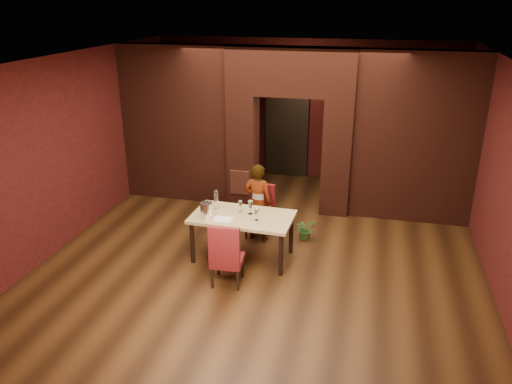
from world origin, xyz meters
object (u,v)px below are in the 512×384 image
(wine_glass_a, at_px, (240,207))
(water_bottle, at_px, (216,199))
(chair_far, at_px, (259,212))
(potted_plant, at_px, (305,229))
(wine_glass_c, at_px, (257,215))
(person_seated, at_px, (258,202))
(wine_bucket, at_px, (206,210))
(wine_glass_b, at_px, (250,207))
(dining_table, at_px, (243,237))
(chair_near, at_px, (227,253))

(wine_glass_a, distance_m, water_bottle, 0.44)
(chair_far, bearing_deg, potted_plant, 13.45)
(water_bottle, bearing_deg, wine_glass_c, -22.17)
(chair_far, xyz_separation_m, potted_plant, (0.82, 0.08, -0.28))
(person_seated, distance_m, wine_bucket, 1.13)
(wine_glass_a, height_order, wine_glass_b, wine_glass_b)
(wine_glass_b, bearing_deg, wine_glass_c, -54.02)
(person_seated, distance_m, wine_glass_a, 0.64)
(wine_glass_a, bearing_deg, wine_glass_c, -37.08)
(dining_table, xyz_separation_m, wine_glass_b, (0.11, 0.09, 0.50))
(wine_bucket, relative_size, potted_plant, 0.61)
(person_seated, xyz_separation_m, wine_glass_a, (-0.15, -0.60, 0.16))
(chair_near, height_order, potted_plant, chair_near)
(wine_glass_c, relative_size, water_bottle, 0.57)
(dining_table, distance_m, chair_near, 0.82)
(dining_table, bearing_deg, water_bottle, 161.09)
(chair_far, xyz_separation_m, wine_glass_a, (-0.16, -0.70, 0.38))
(chair_near, bearing_deg, person_seated, -97.95)
(chair_near, relative_size, wine_bucket, 4.20)
(dining_table, height_order, water_bottle, water_bottle)
(wine_glass_b, bearing_deg, chair_far, 91.81)
(potted_plant, bearing_deg, wine_glass_a, -141.88)
(chair_far, height_order, person_seated, person_seated)
(dining_table, xyz_separation_m, wine_glass_c, (0.26, -0.12, 0.48))
(wine_glass_b, xyz_separation_m, wine_bucket, (-0.66, -0.27, 0.01))
(chair_near, bearing_deg, chair_far, -97.96)
(chair_near, xyz_separation_m, wine_glass_a, (-0.05, 0.94, 0.35))
(dining_table, relative_size, person_seated, 1.16)
(chair_near, height_order, wine_glass_a, chair_near)
(chair_far, distance_m, chair_near, 1.64)
(wine_glass_b, bearing_deg, chair_near, -98.19)
(wine_glass_a, relative_size, water_bottle, 0.58)
(dining_table, distance_m, wine_glass_a, 0.50)
(potted_plant, bearing_deg, water_bottle, -153.25)
(water_bottle, relative_size, potted_plant, 0.83)
(wine_glass_c, bearing_deg, wine_bucket, -175.85)
(wine_glass_b, relative_size, wine_bucket, 0.95)
(chair_near, relative_size, water_bottle, 3.08)
(chair_far, bearing_deg, chair_near, -85.56)
(wine_glass_c, bearing_deg, chair_near, -112.42)
(chair_near, xyz_separation_m, potted_plant, (0.93, 1.71, -0.31))
(person_seated, distance_m, water_bottle, 0.83)
(chair_far, relative_size, wine_glass_b, 4.19)
(dining_table, distance_m, potted_plant, 1.30)
(chair_near, xyz_separation_m, water_bottle, (-0.49, 1.00, 0.42))
(dining_table, relative_size, potted_plant, 4.12)
(dining_table, relative_size, wine_bucket, 6.77)
(chair_far, bearing_deg, person_seated, -85.68)
(wine_bucket, bearing_deg, wine_glass_c, 4.15)
(water_bottle, bearing_deg, person_seated, 42.93)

